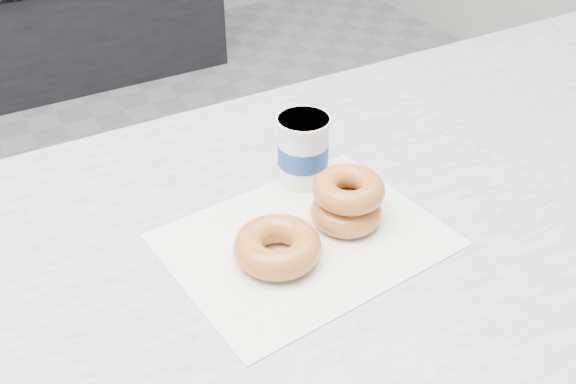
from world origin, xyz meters
The scene contains 4 objects.
wax_paper centered at (0.24, -0.62, 0.90)m, with size 0.34×0.26×0.00m, color white.
donut_single centered at (0.19, -0.63, 0.92)m, with size 0.11×0.11×0.04m, color #C67836.
donut_stack centered at (0.30, -0.61, 0.93)m, with size 0.12×0.12×0.07m.
coffee_cup centered at (0.30, -0.50, 0.95)m, with size 0.09×0.09×0.10m.
Camera 1 is at (-0.10, -1.15, 1.43)m, focal length 40.00 mm.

